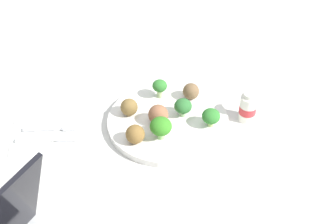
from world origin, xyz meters
TOP-DOWN VIEW (x-y plane):
  - ground_plane at (0.00, 0.00)m, footprint 4.00×4.00m
  - plate at (0.00, 0.00)m, footprint 0.28×0.28m
  - broccoli_floret_back_left at (0.03, 0.01)m, footprint 0.04×0.04m
  - broccoli_floret_mid_left at (-0.02, 0.08)m, footprint 0.04×0.04m
  - broccoli_floret_near_rim at (-0.02, -0.06)m, footprint 0.05×0.05m
  - broccoli_floret_center at (0.09, -0.03)m, footprint 0.04×0.04m
  - meatball_far_rim at (-0.07, -0.07)m, footprint 0.04×0.04m
  - meatball_front_right at (0.06, 0.07)m, footprint 0.04×0.04m
  - meatball_mid_right at (-0.09, 0.02)m, footprint 0.04×0.04m
  - meatball_back_left at (-0.02, -0.01)m, footprint 0.05×0.05m
  - napkin at (-0.27, -0.03)m, footprint 0.18×0.14m
  - fork at (-0.26, -0.01)m, footprint 0.12×0.02m
  - knife at (-0.26, -0.05)m, footprint 0.15×0.02m
  - yogurt_bottle at (0.19, 0.01)m, footprint 0.04×0.04m

SIDE VIEW (x-z plane):
  - ground_plane at x=0.00m, z-range 0.00..0.00m
  - napkin at x=-0.27m, z-range 0.00..0.01m
  - knife at x=-0.26m, z-range 0.00..0.01m
  - fork at x=-0.26m, z-range 0.00..0.01m
  - plate at x=0.00m, z-range 0.00..0.02m
  - yogurt_bottle at x=0.19m, z-range 0.00..0.07m
  - meatball_front_right at x=0.06m, z-range 0.02..0.06m
  - meatball_mid_right at x=-0.09m, z-range 0.02..0.06m
  - meatball_far_rim at x=-0.07m, z-range 0.02..0.06m
  - meatball_back_left at x=-0.02m, z-range 0.02..0.06m
  - broccoli_floret_center at x=0.09m, z-range 0.02..0.06m
  - broccoli_floret_back_left at x=0.03m, z-range 0.02..0.07m
  - broccoli_floret_mid_left at x=-0.02m, z-range 0.02..0.07m
  - broccoli_floret_near_rim at x=-0.02m, z-range 0.02..0.07m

